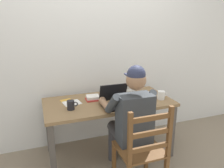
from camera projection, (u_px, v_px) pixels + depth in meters
name	position (u px, v px, depth m)	size (l,w,h in m)	color
ground_plane	(109.00, 152.00, 2.78)	(8.00, 8.00, 0.00)	gray
back_wall	(97.00, 47.00, 2.80)	(6.00, 0.04, 2.60)	silver
desk	(109.00, 108.00, 2.60)	(1.50, 0.73, 0.71)	olive
seated_person	(130.00, 117.00, 2.21)	(0.50, 0.60, 1.24)	#33383D
wooden_chair	(142.00, 151.00, 2.02)	(0.42, 0.42, 0.94)	brown
laptop	(116.00, 100.00, 2.44)	(0.33, 0.31, 0.23)	black
computer_mouse	(136.00, 102.00, 2.50)	(0.06, 0.10, 0.03)	black
coffee_mug_white	(161.00, 95.00, 2.61)	(0.12, 0.09, 0.10)	white
coffee_mug_dark	(71.00, 105.00, 2.31)	(0.12, 0.08, 0.10)	black
book_stack_main	(93.00, 98.00, 2.60)	(0.17, 0.15, 0.05)	#BC332D
book_stack_side	(127.00, 92.00, 2.78)	(0.18, 0.15, 0.06)	gray
paper_pile_near_laptop	(146.00, 97.00, 2.67)	(0.22, 0.20, 0.01)	silver
paper_pile_back_corner	(72.00, 103.00, 2.50)	(0.19, 0.16, 0.01)	white
landscape_photo_print	(66.00, 100.00, 2.58)	(0.13, 0.09, 0.00)	gold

